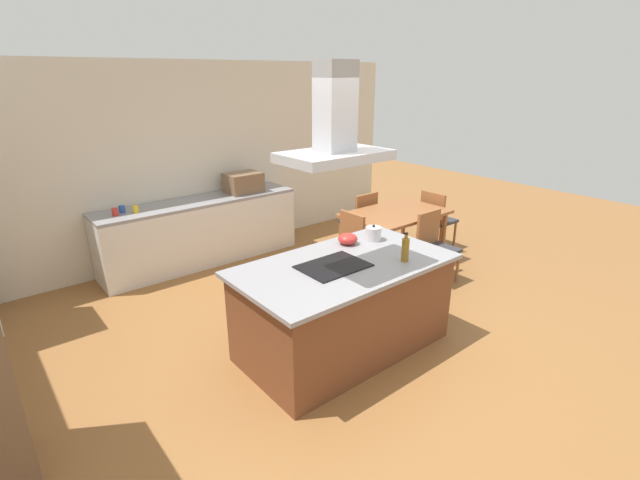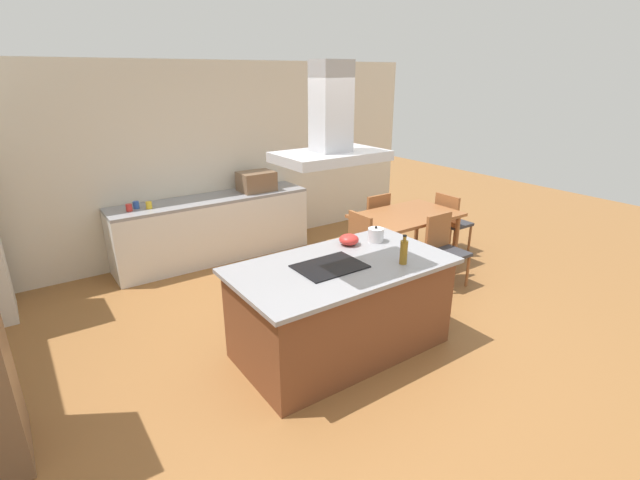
{
  "view_description": "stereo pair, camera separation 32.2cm",
  "coord_description": "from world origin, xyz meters",
  "views": [
    {
      "loc": [
        -2.6,
        -2.82,
        2.54
      ],
      "look_at": [
        0.04,
        0.4,
        1.0
      ],
      "focal_mm": 25.53,
      "sensor_mm": 36.0,
      "label": 1
    },
    {
      "loc": [
        -2.34,
        -3.01,
        2.54
      ],
      "look_at": [
        0.04,
        0.4,
        1.0
      ],
      "focal_mm": 25.53,
      "sensor_mm": 36.0,
      "label": 2
    }
  ],
  "objects": [
    {
      "name": "range_hood",
      "position": [
        -0.14,
        0.0,
        2.1
      ],
      "size": [
        0.9,
        0.55,
        0.78
      ],
      "color": "#ADADB2"
    },
    {
      "name": "back_counter",
      "position": [
        -0.08,
        2.88,
        0.45
      ],
      "size": [
        2.76,
        0.62,
        0.9
      ],
      "color": "silver",
      "rests_on": "ground"
    },
    {
      "name": "dining_table",
      "position": [
        1.96,
        1.12,
        0.67
      ],
      "size": [
        1.4,
        0.9,
        0.75
      ],
      "color": "#995B33",
      "rests_on": "ground"
    },
    {
      "name": "cooktop",
      "position": [
        -0.14,
        0.0,
        0.91
      ],
      "size": [
        0.6,
        0.44,
        0.01
      ],
      "primitive_type": "cube",
      "color": "black",
      "rests_on": "kitchen_island"
    },
    {
      "name": "kitchen_island",
      "position": [
        0.0,
        0.0,
        0.45
      ],
      "size": [
        2.03,
        1.13,
        0.9
      ],
      "color": "brown",
      "rests_on": "ground"
    },
    {
      "name": "coffee_mug_yellow",
      "position": [
        -0.94,
        2.82,
        0.95
      ],
      "size": [
        0.08,
        0.08,
        0.09
      ],
      "primitive_type": "cylinder",
      "color": "gold",
      "rests_on": "back_counter"
    },
    {
      "name": "chair_facing_island",
      "position": [
        1.96,
        0.45,
        0.51
      ],
      "size": [
        0.42,
        0.42,
        0.89
      ],
      "color": "#333338",
      "rests_on": "ground"
    },
    {
      "name": "coffee_mug_red",
      "position": [
        -1.18,
        2.85,
        0.95
      ],
      "size": [
        0.08,
        0.08,
        0.09
      ],
      "primitive_type": "cylinder",
      "color": "red",
      "rests_on": "back_counter"
    },
    {
      "name": "chair_at_right_end",
      "position": [
        2.87,
        1.12,
        0.51
      ],
      "size": [
        0.42,
        0.42,
        0.89
      ],
      "color": "#333338",
      "rests_on": "ground"
    },
    {
      "name": "wall_back",
      "position": [
        0.0,
        3.25,
        1.35
      ],
      "size": [
        7.2,
        0.1,
        2.7
      ],
      "primitive_type": "cube",
      "color": "beige",
      "rests_on": "ground"
    },
    {
      "name": "coffee_mug_blue",
      "position": [
        -1.07,
        2.93,
        0.95
      ],
      "size": [
        0.08,
        0.08,
        0.09
      ],
      "primitive_type": "cylinder",
      "color": "#2D56B2",
      "rests_on": "back_counter"
    },
    {
      "name": "ground",
      "position": [
        0.0,
        1.5,
        0.0
      ],
      "size": [
        16.0,
        16.0,
        0.0
      ],
      "primitive_type": "plane",
      "color": "#936033"
    },
    {
      "name": "countertop_microwave",
      "position": [
        0.63,
        2.88,
        1.04
      ],
      "size": [
        0.5,
        0.38,
        0.28
      ],
      "primitive_type": "cube",
      "color": "brown",
      "rests_on": "back_counter"
    },
    {
      "name": "mixing_bowl",
      "position": [
        0.35,
        0.34,
        0.95
      ],
      "size": [
        0.2,
        0.2,
        0.11
      ],
      "primitive_type": "ellipsoid",
      "color": "red",
      "rests_on": "kitchen_island"
    },
    {
      "name": "tea_kettle",
      "position": [
        0.64,
        0.26,
        0.97
      ],
      "size": [
        0.21,
        0.16,
        0.17
      ],
      "color": "silver",
      "rests_on": "kitchen_island"
    },
    {
      "name": "chair_facing_back_wall",
      "position": [
        1.96,
        1.78,
        0.51
      ],
      "size": [
        0.42,
        0.42,
        0.89
      ],
      "color": "#333338",
      "rests_on": "ground"
    },
    {
      "name": "chair_at_left_end",
      "position": [
        1.04,
        1.12,
        0.51
      ],
      "size": [
        0.42,
        0.42,
        0.89
      ],
      "color": "#333338",
      "rests_on": "ground"
    },
    {
      "name": "olive_oil_bottle",
      "position": [
        0.46,
        -0.32,
        1.02
      ],
      "size": [
        0.07,
        0.07,
        0.28
      ],
      "color": "olive",
      "rests_on": "kitchen_island"
    }
  ]
}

